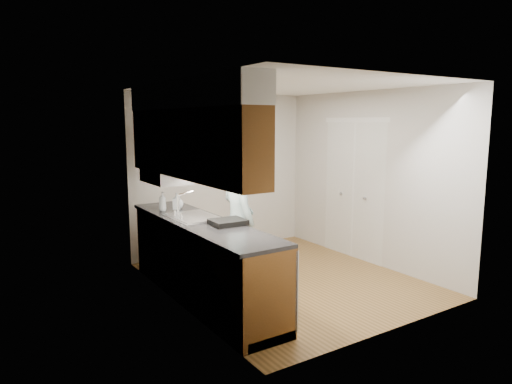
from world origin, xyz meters
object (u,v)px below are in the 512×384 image
at_px(soap_bottle_c, 178,202).
at_px(soap_bottle_b, 177,201).
at_px(dish_rack, 228,222).
at_px(soap_bottle_a, 162,201).
at_px(person, 238,212).

bearing_deg(soap_bottle_c, soap_bottle_b, -135.77).
bearing_deg(dish_rack, soap_bottle_a, 107.58).
xyz_separation_m(soap_bottle_a, soap_bottle_c, (0.22, 0.03, -0.03)).
bearing_deg(soap_bottle_b, dish_rack, -84.06).
bearing_deg(soap_bottle_a, dish_rack, -74.80).
relative_size(person, soap_bottle_c, 10.54).
distance_m(person, soap_bottle_c, 0.87).
xyz_separation_m(person, soap_bottle_c, (-0.48, 0.72, 0.06)).
bearing_deg(soap_bottle_b, person, -53.22).
xyz_separation_m(soap_bottle_c, dish_rack, (0.08, -1.17, -0.06)).
xyz_separation_m(soap_bottle_b, soap_bottle_c, (0.03, 0.03, -0.02)).
distance_m(soap_bottle_a, soap_bottle_c, 0.23).
relative_size(person, soap_bottle_b, 8.79).
height_order(person, soap_bottle_c, person).
bearing_deg(soap_bottle_c, dish_rack, -85.87).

